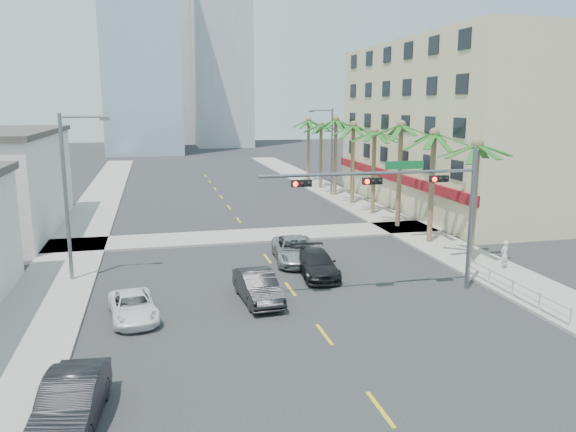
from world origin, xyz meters
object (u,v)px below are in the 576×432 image
(car_lane_left, at_px, (258,287))
(car_lane_center, at_px, (295,250))
(car_parked_mid, at_px, (71,402))
(car_lane_right, at_px, (317,264))
(car_parked_far, at_px, (133,307))
(pedestrian, at_px, (504,254))
(traffic_signal_mast, at_px, (415,195))

(car_lane_left, bearing_deg, car_lane_center, 56.71)
(car_parked_mid, bearing_deg, car_lane_left, 57.07)
(car_lane_left, bearing_deg, car_lane_right, 35.15)
(car_parked_mid, distance_m, car_parked_far, 8.51)
(car_lane_right, relative_size, pedestrian, 2.93)
(car_lane_left, distance_m, car_lane_right, 5.15)
(car_parked_mid, relative_size, car_parked_far, 1.11)
(pedestrian, bearing_deg, car_lane_right, -26.91)
(car_parked_far, relative_size, car_lane_left, 0.92)
(traffic_signal_mast, xyz_separation_m, car_lane_right, (-3.78, 3.97, -4.37))
(traffic_signal_mast, bearing_deg, car_parked_mid, -150.19)
(traffic_signal_mast, height_order, car_lane_left, traffic_signal_mast)
(pedestrian, bearing_deg, car_lane_left, -11.96)
(traffic_signal_mast, bearing_deg, car_parked_far, -178.78)
(car_parked_mid, xyz_separation_m, pedestrian, (22.10, 11.07, 0.20))
(car_parked_far, height_order, car_lane_left, car_lane_left)
(car_lane_left, bearing_deg, car_parked_mid, -132.91)
(car_lane_right, height_order, pedestrian, pedestrian)
(traffic_signal_mast, distance_m, car_lane_center, 9.29)
(car_parked_mid, height_order, car_lane_left, car_parked_mid)
(car_lane_right, bearing_deg, car_parked_far, -152.18)
(traffic_signal_mast, relative_size, car_lane_left, 2.46)
(car_parked_far, distance_m, car_lane_left, 5.92)
(car_lane_left, relative_size, car_lane_center, 0.85)
(traffic_signal_mast, bearing_deg, car_lane_center, 121.36)
(car_parked_mid, relative_size, pedestrian, 2.86)
(car_lane_left, xyz_separation_m, pedestrian, (14.73, 1.74, 0.22))
(car_parked_mid, bearing_deg, pedestrian, 31.97)
(car_lane_right, bearing_deg, car_lane_left, -135.91)
(car_lane_left, height_order, car_lane_center, car_lane_left)
(pedestrian, bearing_deg, car_parked_far, -11.20)
(car_parked_mid, distance_m, car_lane_left, 11.89)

